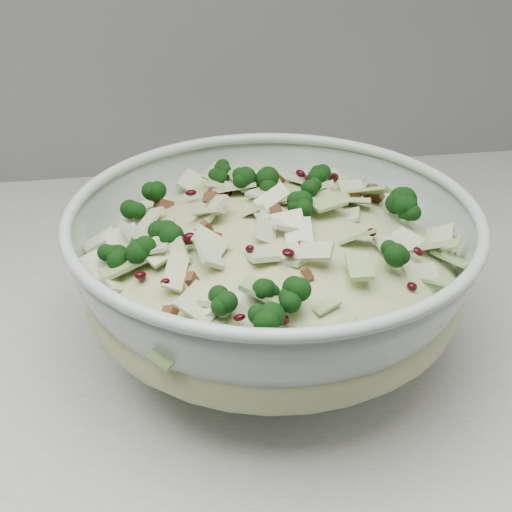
{
  "coord_description": "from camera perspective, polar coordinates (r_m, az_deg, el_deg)",
  "views": [
    {
      "loc": [
        0.23,
        1.13,
        1.27
      ],
      "look_at": [
        0.3,
        1.59,
        0.99
      ],
      "focal_mm": 50.0,
      "sensor_mm": 36.0,
      "label": 1
    }
  ],
  "objects": [
    {
      "name": "mixing_bowl",
      "position": [
        0.57,
        1.32,
        -1.64
      ],
      "size": [
        0.37,
        0.37,
        0.13
      ],
      "rotation": [
        0.0,
        0.0,
        0.18
      ],
      "color": "silver",
      "rests_on": "counter"
    },
    {
      "name": "salad",
      "position": [
        0.56,
        1.35,
        0.17
      ],
      "size": [
        0.39,
        0.39,
        0.13
      ],
      "rotation": [
        0.0,
        0.0,
        0.44
      ],
      "color": "#BDC587",
      "rests_on": "mixing_bowl"
    }
  ]
}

